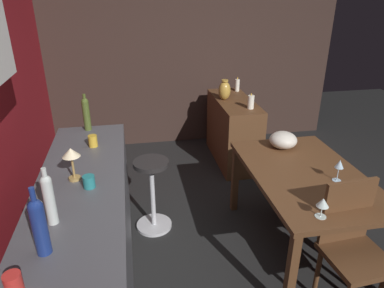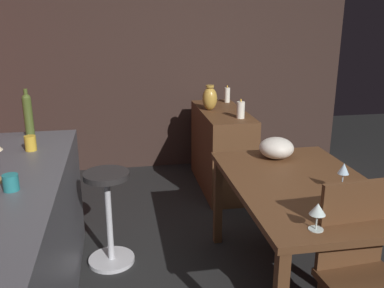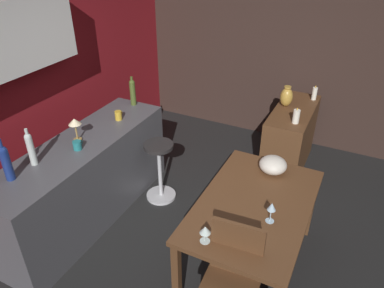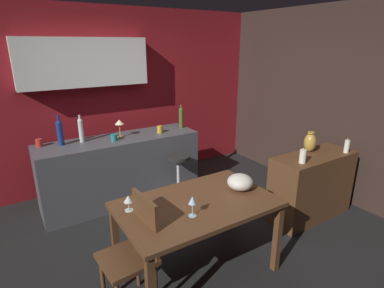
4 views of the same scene
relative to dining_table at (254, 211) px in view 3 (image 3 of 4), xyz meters
name	(u,v)px [view 3 (image 3 of 4)]	position (x,y,z in m)	size (l,w,h in m)	color
ground_plane	(211,252)	(-0.01, 0.37, -0.66)	(9.00, 9.00, 0.00)	black
wall_kitchen_back	(16,80)	(-0.07, 2.44, 0.76)	(5.20, 0.33, 2.60)	maroon
wall_side_right	(270,46)	(2.54, 0.67, 0.64)	(0.10, 4.40, 2.60)	#33231E
dining_table	(254,211)	(0.00, 0.00, 0.00)	(1.40, 0.88, 0.74)	#56351E
kitchen_counter	(86,181)	(-0.09, 1.74, -0.21)	(2.10, 0.60, 0.90)	#4C4C51
sideboard_cabinet	(290,139)	(1.75, 0.09, -0.25)	(1.10, 0.44, 0.82)	#56351E
chair_near_window	(231,280)	(-0.63, -0.04, -0.13)	(0.43, 0.43, 0.96)	#56351E
bar_stool	(160,170)	(0.50, 1.22, -0.28)	(0.34, 0.34, 0.70)	#262323
wine_glass_left	(272,208)	(-0.16, -0.17, 0.22)	(0.07, 0.07, 0.18)	silver
wine_glass_right	(205,230)	(-0.57, 0.19, 0.19)	(0.08, 0.08, 0.14)	silver
fruit_bowl	(273,165)	(0.50, 0.00, 0.16)	(0.25, 0.25, 0.15)	beige
wine_bottle_clear	(31,148)	(-0.54, 1.84, 0.41)	(0.06, 0.06, 0.35)	silver
wine_bottle_cobalt	(6,162)	(-0.79, 1.85, 0.41)	(0.07, 0.07, 0.38)	navy
wine_bottle_olive	(133,91)	(0.87, 1.77, 0.41)	(0.06, 0.06, 0.34)	#475623
cup_teal	(77,145)	(-0.18, 1.67, 0.29)	(0.11, 0.08, 0.08)	teal
cup_mustard	(118,115)	(0.48, 1.69, 0.29)	(0.11, 0.07, 0.10)	gold
counter_lamp	(75,124)	(-0.06, 1.78, 0.42)	(0.12, 0.12, 0.24)	#A58447
pillar_candle_tall	(296,116)	(1.41, 0.00, 0.24)	(0.07, 0.07, 0.18)	white
pillar_candle_short	(314,94)	(2.14, -0.06, 0.24)	(0.06, 0.06, 0.19)	white
vase_brass	(286,97)	(1.79, 0.21, 0.28)	(0.15, 0.15, 0.25)	#B78C38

